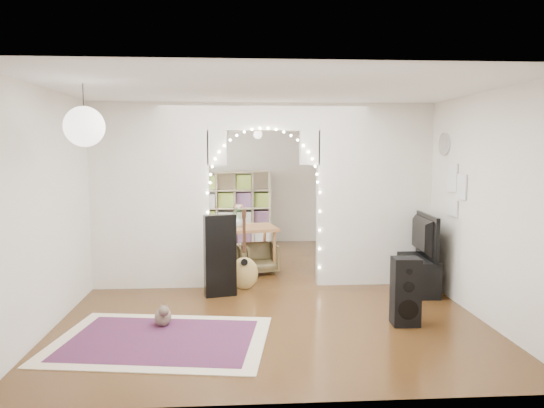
{
  "coord_description": "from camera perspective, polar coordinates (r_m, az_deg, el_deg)",
  "views": [
    {
      "loc": [
        -0.41,
        -7.79,
        2.02
      ],
      "look_at": [
        0.14,
        0.3,
        1.19
      ],
      "focal_mm": 35.0,
      "sensor_mm": 36.0,
      "label": 1
    }
  ],
  "objects": [
    {
      "name": "dining_chair_right",
      "position": [
        8.75,
        -1.3,
        -5.85
      ],
      "size": [
        0.62,
        0.63,
        0.49
      ],
      "primitive_type": "imported",
      "rotation": [
        0.0,
        0.0,
        0.2
      ],
      "color": "brown",
      "rests_on": "floor"
    },
    {
      "name": "dining_chair_left",
      "position": [
        8.6,
        -4.69,
        -6.21
      ],
      "size": [
        0.58,
        0.59,
        0.45
      ],
      "primitive_type": "imported",
      "rotation": [
        0.0,
        0.0,
        0.23
      ],
      "color": "brown",
      "rests_on": "floor"
    },
    {
      "name": "paper_lantern",
      "position": [
        5.59,
        -19.55,
        7.86
      ],
      "size": [
        0.4,
        0.4,
        0.4
      ],
      "primitive_type": "sphere",
      "color": "white",
      "rests_on": "ceiling"
    },
    {
      "name": "tv",
      "position": [
        7.83,
        15.45,
        -3.26
      ],
      "size": [
        0.21,
        1.08,
        0.62
      ],
      "primitive_type": "imported",
      "rotation": [
        0.0,
        0.0,
        1.51
      ],
      "color": "black",
      "rests_on": "media_console"
    },
    {
      "name": "floor_speaker",
      "position": [
        6.38,
        14.17,
        -9.12
      ],
      "size": [
        0.32,
        0.29,
        0.79
      ],
      "rotation": [
        0.0,
        0.0,
        -0.05
      ],
      "color": "black",
      "rests_on": "floor"
    },
    {
      "name": "dining_table",
      "position": [
        8.75,
        -3.57,
        -2.96
      ],
      "size": [
        1.34,
        1.02,
        0.76
      ],
      "rotation": [
        0.0,
        0.0,
        0.2
      ],
      "color": "brown",
      "rests_on": "floor"
    },
    {
      "name": "ceiling",
      "position": [
        7.83,
        -0.92,
        10.83
      ],
      "size": [
        5.0,
        7.5,
        0.02
      ],
      "primitive_type": "cube",
      "color": "white",
      "rests_on": "wall_back"
    },
    {
      "name": "wall_left",
      "position": [
        8.09,
        -18.88,
        0.78
      ],
      "size": [
        0.02,
        7.5,
        2.7
      ],
      "primitive_type": "cube",
      "color": "silver",
      "rests_on": "floor"
    },
    {
      "name": "window",
      "position": [
        9.82,
        -16.05,
        2.59
      ],
      "size": [
        0.04,
        1.2,
        1.4
      ],
      "primitive_type": "cube",
      "color": "white",
      "rests_on": "wall_left"
    },
    {
      "name": "wall_clock",
      "position": [
        7.75,
        18.09,
        6.15
      ],
      "size": [
        0.03,
        0.31,
        0.31
      ],
      "primitive_type": "cylinder",
      "rotation": [
        0.0,
        1.57,
        0.0
      ],
      "color": "white",
      "rests_on": "wall_right"
    },
    {
      "name": "fairy_lights",
      "position": [
        7.68,
        -0.86,
        2.34
      ],
      "size": [
        1.64,
        0.04,
        1.6
      ],
      "primitive_type": null,
      "color": "#FFEABF",
      "rests_on": "divider_wall"
    },
    {
      "name": "flower_vase",
      "position": [
        8.73,
        -3.58,
        -1.86
      ],
      "size": [
        0.22,
        0.22,
        0.19
      ],
      "primitive_type": "imported",
      "rotation": [
        0.0,
        0.0,
        0.2
      ],
      "color": "silver",
      "rests_on": "dining_table"
    },
    {
      "name": "ceiling_fan",
      "position": [
        9.8,
        -1.54,
        8.08
      ],
      "size": [
        1.1,
        1.1,
        0.3
      ],
      "primitive_type": null,
      "color": "#B4843C",
      "rests_on": "ceiling"
    },
    {
      "name": "floor",
      "position": [
        8.06,
        -0.89,
        -8.67
      ],
      "size": [
        7.5,
        7.5,
        0.0
      ],
      "primitive_type": "plane",
      "color": "black",
      "rests_on": "ground"
    },
    {
      "name": "guitar_case",
      "position": [
        7.36,
        -5.61,
        -5.55
      ],
      "size": [
        0.46,
        0.25,
        1.14
      ],
      "primitive_type": "cube",
      "rotation": [
        0.0,
        0.0,
        0.25
      ],
      "color": "black",
      "rests_on": "floor"
    },
    {
      "name": "wall_front",
      "position": [
        4.11,
        1.88,
        -3.56
      ],
      "size": [
        5.0,
        0.02,
        2.7
      ],
      "primitive_type": "cube",
      "color": "silver",
      "rests_on": "floor"
    },
    {
      "name": "divider_wall",
      "position": [
        7.82,
        -0.91,
        1.49
      ],
      "size": [
        5.0,
        0.2,
        2.7
      ],
      "color": "silver",
      "rests_on": "floor"
    },
    {
      "name": "media_console",
      "position": [
        7.94,
        15.33,
        -7.25
      ],
      "size": [
        0.46,
        1.02,
        0.5
      ],
      "primitive_type": "cube",
      "rotation": [
        0.0,
        0.0,
        -0.06
      ],
      "color": "black",
      "rests_on": "floor"
    },
    {
      "name": "area_rug",
      "position": [
        5.94,
        -11.87,
        -14.1
      ],
      "size": [
        2.45,
        1.99,
        0.02
      ],
      "primitive_type": "cube",
      "rotation": [
        0.0,
        0.0,
        -0.15
      ],
      "color": "maroon",
      "rests_on": "floor"
    },
    {
      "name": "wall_right",
      "position": [
        8.34,
        16.51,
        1.0
      ],
      "size": [
        0.02,
        7.5,
        2.7
      ],
      "primitive_type": "cube",
      "color": "silver",
      "rests_on": "floor"
    },
    {
      "name": "bookcase",
      "position": [
        11.36,
        -4.03,
        -0.4
      ],
      "size": [
        1.55,
        0.98,
        1.57
      ],
      "primitive_type": "cube",
      "rotation": [
        0.0,
        0.0,
        0.42
      ],
      "color": "beige",
      "rests_on": "floor"
    },
    {
      "name": "tabby_cat",
      "position": [
        6.35,
        -11.64,
        -11.71
      ],
      "size": [
        0.25,
        0.44,
        0.29
      ],
      "rotation": [
        0.0,
        0.0,
        0.22
      ],
      "color": "brown",
      "rests_on": "floor"
    },
    {
      "name": "acoustic_guitar",
      "position": [
        7.7,
        -3.0,
        -6.05
      ],
      "size": [
        0.4,
        0.15,
        0.99
      ],
      "rotation": [
        0.0,
        0.0,
        -0.02
      ],
      "color": "#B08A46",
      "rests_on": "floor"
    },
    {
      "name": "picture_frames",
      "position": [
        7.4,
        19.1,
        1.49
      ],
      "size": [
        0.02,
        0.5,
        0.7
      ],
      "primitive_type": null,
      "color": "white",
      "rests_on": "wall_right"
    },
    {
      "name": "wall_back",
      "position": [
        11.56,
        -1.89,
        2.54
      ],
      "size": [
        5.0,
        0.02,
        2.7
      ],
      "primitive_type": "cube",
      "color": "silver",
      "rests_on": "floor"
    }
  ]
}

